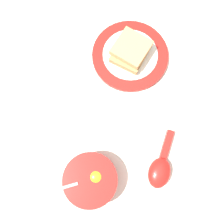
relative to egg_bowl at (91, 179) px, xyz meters
name	(u,v)px	position (x,y,z in m)	size (l,w,h in m)	color
ground_plane	(123,111)	(-0.16, 0.12, -0.03)	(3.00, 3.00, 0.00)	silver
egg_bowl	(91,179)	(0.00, 0.00, 0.00)	(0.14, 0.15, 0.08)	red
toast_plate	(130,55)	(-0.32, 0.18, -0.02)	(0.23, 0.23, 0.01)	red
toast_sandwich	(130,51)	(-0.32, 0.18, 0.00)	(0.14, 0.13, 0.04)	tan
soup_spoon	(160,169)	(0.01, 0.18, -0.01)	(0.15, 0.11, 0.04)	red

